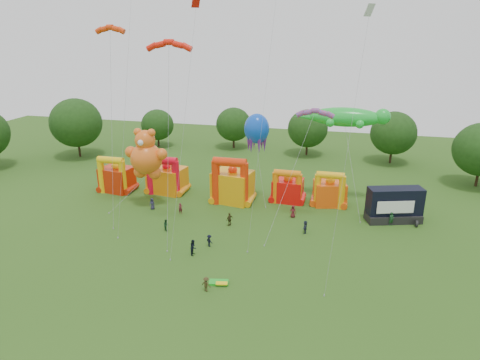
% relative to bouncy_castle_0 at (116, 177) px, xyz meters
% --- Properties ---
extents(ground, '(160.00, 160.00, 0.00)m').
position_rel_bouncy_castle_0_xyz_m(ground, '(20.04, -27.05, -2.33)').
color(ground, '#2C5417').
rests_on(ground, ground).
extents(tree_ring, '(124.31, 126.42, 12.07)m').
position_rel_bouncy_castle_0_xyz_m(tree_ring, '(18.85, -26.43, 3.93)').
color(tree_ring, '#352314').
rests_on(tree_ring, ground).
extents(bouncy_castle_0, '(5.36, 4.57, 6.12)m').
position_rel_bouncy_castle_0_xyz_m(bouncy_castle_0, '(0.00, 0.00, 0.00)').
color(bouncy_castle_0, red).
rests_on(bouncy_castle_0, ground).
extents(bouncy_castle_1, '(6.14, 5.23, 6.34)m').
position_rel_bouncy_castle_0_xyz_m(bouncy_castle_1, '(8.14, 1.49, 0.07)').
color(bouncy_castle_1, orange).
rests_on(bouncy_castle_1, ground).
extents(bouncy_castle_2, '(6.29, 5.39, 7.35)m').
position_rel_bouncy_castle_0_xyz_m(bouncy_castle_2, '(19.50, 0.04, 0.44)').
color(bouncy_castle_2, orange).
rests_on(bouncy_castle_2, ground).
extents(bouncy_castle_3, '(4.63, 3.78, 5.34)m').
position_rel_bouncy_castle_0_xyz_m(bouncy_castle_3, '(27.69, 2.22, -0.28)').
color(bouncy_castle_3, red).
rests_on(bouncy_castle_3, ground).
extents(bouncy_castle_4, '(5.21, 4.55, 5.55)m').
position_rel_bouncy_castle_0_xyz_m(bouncy_castle_4, '(33.96, 2.22, -0.21)').
color(bouncy_castle_4, '#FA510D').
rests_on(bouncy_castle_4, ground).
extents(stage_trailer, '(7.81, 4.82, 4.81)m').
position_rel_bouncy_castle_0_xyz_m(stage_trailer, '(42.83, -1.47, -0.02)').
color(stage_trailer, black).
rests_on(stage_trailer, ground).
extents(teddy_bear_kite, '(7.71, 6.75, 11.85)m').
position_rel_bouncy_castle_0_xyz_m(teddy_bear_kite, '(6.90, -5.17, 3.21)').
color(teddy_bear_kite, orange).
rests_on(teddy_bear_kite, ground).
extents(gecko_kite, '(13.81, 10.87, 14.41)m').
position_rel_bouncy_castle_0_xyz_m(gecko_kite, '(36.51, 2.11, 5.48)').
color(gecko_kite, green).
rests_on(gecko_kite, ground).
extents(octopus_kite, '(4.05, 4.85, 13.54)m').
position_rel_bouncy_castle_0_xyz_m(octopus_kite, '(23.33, 1.04, 5.51)').
color(octopus_kite, blue).
rests_on(octopus_kite, ground).
extents(parafoil_kites, '(30.25, 13.53, 26.20)m').
position_rel_bouncy_castle_0_xyz_m(parafoil_kites, '(22.47, -9.71, 7.17)').
color(parafoil_kites, red).
rests_on(parafoil_kites, ground).
extents(diamond_kites, '(28.73, 13.39, 33.47)m').
position_rel_bouncy_castle_0_xyz_m(diamond_kites, '(21.87, -14.53, 12.42)').
color(diamond_kites, red).
rests_on(diamond_kites, ground).
extents(folded_kite_bundle, '(2.16, 1.41, 0.31)m').
position_rel_bouncy_castle_0_xyz_m(folded_kite_bundle, '(23.92, -22.17, -2.20)').
color(folded_kite_bundle, green).
rests_on(folded_kite_bundle, ground).
extents(spectator_0, '(0.89, 0.62, 1.74)m').
position_rel_bouncy_castle_0_xyz_m(spectator_0, '(8.87, -5.69, -1.47)').
color(spectator_0, '#28263F').
rests_on(spectator_0, ground).
extents(spectator_1, '(0.70, 0.68, 1.61)m').
position_rel_bouncy_castle_0_xyz_m(spectator_1, '(13.47, -6.19, -1.53)').
color(spectator_1, maroon).
rests_on(spectator_1, ground).
extents(spectator_2, '(0.95, 0.95, 1.55)m').
position_rel_bouncy_castle_0_xyz_m(spectator_2, '(13.62, -11.75, -1.56)').
color(spectator_2, '#17391E').
rests_on(spectator_2, ground).
extents(spectator_3, '(1.14, 1.00, 1.53)m').
position_rel_bouncy_castle_0_xyz_m(spectator_3, '(20.49, -14.64, -1.57)').
color(spectator_3, black).
rests_on(spectator_3, ground).
extents(spectator_4, '(0.99, 1.16, 1.87)m').
position_rel_bouncy_castle_0_xyz_m(spectator_4, '(21.35, -8.40, -1.40)').
color(spectator_4, '#3E3619').
rests_on(spectator_4, ground).
extents(spectator_5, '(0.53, 1.59, 1.71)m').
position_rel_bouncy_castle_0_xyz_m(spectator_5, '(31.43, -8.20, -1.48)').
color(spectator_5, '#252A3D').
rests_on(spectator_5, ground).
extents(spectator_6, '(0.92, 0.63, 1.80)m').
position_rel_bouncy_castle_0_xyz_m(spectator_6, '(29.27, -3.67, -1.43)').
color(spectator_6, '#58191D').
rests_on(spectator_6, ground).
extents(spectator_7, '(0.83, 0.72, 1.91)m').
position_rel_bouncy_castle_0_xyz_m(spectator_7, '(42.45, -3.17, -1.38)').
color(spectator_7, '#193F20').
rests_on(spectator_7, ground).
extents(spectator_8, '(0.76, 0.95, 1.89)m').
position_rel_bouncy_castle_0_xyz_m(spectator_8, '(19.28, -16.98, -1.39)').
color(spectator_8, black).
rests_on(spectator_8, ground).
extents(spectator_9, '(1.16, 0.86, 1.60)m').
position_rel_bouncy_castle_0_xyz_m(spectator_9, '(23.04, -23.75, -1.53)').
color(spectator_9, '#393017').
rests_on(spectator_9, ground).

